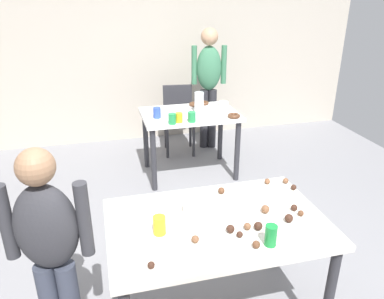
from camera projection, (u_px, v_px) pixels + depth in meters
ground_plane at (196, 292)px, 2.72m from camera, size 6.40×6.40×0.00m
wall_back at (135, 47)px, 5.05m from camera, size 6.40×0.10×2.60m
dining_table_near at (217, 233)px, 2.28m from camera, size 1.31×0.84×0.75m
dining_table_far at (190, 122)px, 4.22m from camera, size 1.06×0.72×0.75m
chair_far_table at (178, 115)px, 4.92m from camera, size 0.45×0.45×0.87m
person_girl_near at (50, 248)px, 1.93m from camera, size 0.46×0.25×1.36m
person_adult_far at (209, 78)px, 4.84m from camera, size 0.46×0.25×1.59m
mixing_bowl at (197, 208)px, 2.32m from camera, size 0.18×0.18×0.06m
soda_can at (271, 235)px, 2.01m from camera, size 0.07×0.07×0.12m
fork_near at (127, 266)px, 1.87m from camera, size 0.17×0.02×0.01m
cup_near_0 at (159, 225)px, 2.11m from camera, size 0.07×0.07×0.11m
cake_ball_0 at (294, 187)px, 2.58m from camera, size 0.04×0.04×0.04m
cake_ball_1 at (151, 265)px, 1.86m from camera, size 0.04×0.04×0.04m
cake_ball_2 at (247, 226)px, 2.15m from camera, size 0.04×0.04×0.04m
cake_ball_3 at (265, 209)px, 2.31m from camera, size 0.05×0.05×0.05m
cake_ball_4 at (240, 234)px, 2.09m from camera, size 0.04×0.04×0.04m
cake_ball_5 at (230, 229)px, 2.13m from camera, size 0.05×0.05×0.05m
cake_ball_6 at (286, 181)px, 2.67m from camera, size 0.04×0.04×0.04m
cake_ball_7 at (267, 181)px, 2.66m from camera, size 0.04×0.04×0.04m
cake_ball_8 at (294, 208)px, 2.34m from camera, size 0.04×0.04×0.04m
cake_ball_9 at (289, 218)px, 2.22m from camera, size 0.05×0.05×0.05m
cake_ball_10 at (221, 191)px, 2.53m from camera, size 0.04×0.04×0.04m
cake_ball_11 at (301, 213)px, 2.28m from camera, size 0.04×0.04×0.04m
cake_ball_12 at (256, 244)px, 2.00m from camera, size 0.04×0.04×0.04m
cake_ball_13 at (258, 226)px, 2.15m from camera, size 0.05×0.05×0.05m
cake_ball_14 at (195, 239)px, 2.05m from camera, size 0.04×0.04×0.04m
pitcher_far at (199, 102)px, 4.15m from camera, size 0.10×0.10×0.23m
cup_far_0 at (157, 113)px, 3.99m from camera, size 0.08×0.08×0.12m
cup_far_1 at (179, 118)px, 3.86m from camera, size 0.08×0.08×0.10m
cup_far_2 at (192, 117)px, 3.87m from camera, size 0.08×0.08×0.11m
cup_far_3 at (172, 119)px, 3.82m from camera, size 0.08×0.08×0.11m
donut_far_0 at (204, 103)px, 4.47m from camera, size 0.12×0.12×0.04m
donut_far_1 at (194, 104)px, 4.42m from camera, size 0.13×0.13×0.04m
donut_far_2 at (223, 103)px, 4.47m from camera, size 0.13×0.13×0.04m
donut_far_3 at (234, 116)px, 4.02m from camera, size 0.14×0.14×0.04m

